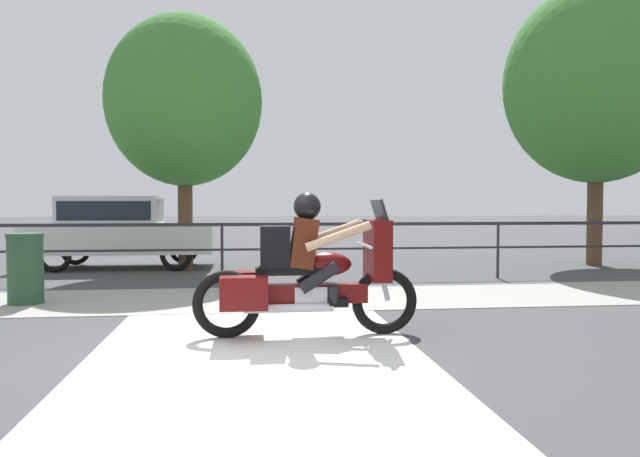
% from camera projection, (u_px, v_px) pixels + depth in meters
% --- Properties ---
extents(ground_plane, '(120.00, 120.00, 0.00)m').
position_uv_depth(ground_plane, '(201.00, 357.00, 5.71)').
color(ground_plane, '#424244').
extents(sidewalk_band, '(44.00, 2.40, 0.01)m').
position_uv_depth(sidewalk_band, '(217.00, 299.00, 9.08)').
color(sidewalk_band, '#99968E').
rests_on(sidewalk_band, ground).
extents(crosswalk_band, '(3.10, 6.00, 0.01)m').
position_uv_depth(crosswalk_band, '(258.00, 360.00, 5.57)').
color(crosswalk_band, silver).
rests_on(crosswalk_band, ground).
extents(fence_railing, '(36.00, 0.05, 1.06)m').
position_uv_depth(fence_railing, '(222.00, 235.00, 11.01)').
color(fence_railing, '#232326').
rests_on(fence_railing, ground).
extents(motorcycle, '(2.39, 0.76, 1.52)m').
position_uv_depth(motorcycle, '(307.00, 272.00, 6.58)').
color(motorcycle, black).
rests_on(motorcycle, ground).
extents(parked_car, '(3.90, 1.70, 1.56)m').
position_uv_depth(parked_car, '(119.00, 227.00, 13.49)').
color(parked_car, silver).
rests_on(parked_car, ground).
extents(trash_bin, '(0.50, 0.50, 0.99)m').
position_uv_depth(trash_bin, '(25.00, 269.00, 8.67)').
color(trash_bin, '#284C2D').
rests_on(trash_bin, ground).
extents(tree_behind_sign, '(4.08, 4.08, 6.35)m').
position_uv_depth(tree_behind_sign, '(597.00, 83.00, 13.94)').
color(tree_behind_sign, brown).
rests_on(tree_behind_sign, ground).
extents(tree_behind_car, '(3.23, 3.23, 5.32)m').
position_uv_depth(tree_behind_car, '(184.00, 101.00, 12.97)').
color(tree_behind_car, brown).
rests_on(tree_behind_car, ground).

